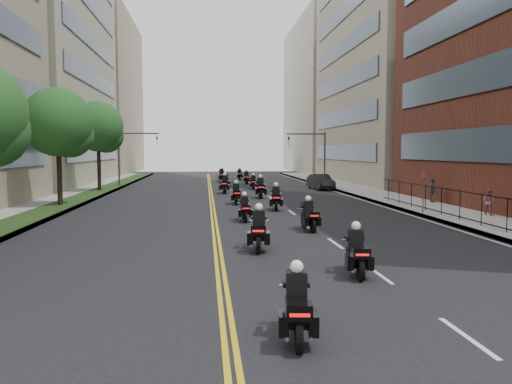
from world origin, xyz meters
TOP-DOWN VIEW (x-y plane):
  - ground at (0.00, 0.00)m, footprint 160.00×160.00m
  - sidewalk_right at (12.00, 25.00)m, footprint 4.00×90.00m
  - sidewalk_left at (-12.00, 25.00)m, footprint 4.00×90.00m
  - grass_strip at (-11.20, 25.00)m, footprint 2.00×90.00m
  - building_right_tan at (21.48, 48.00)m, footprint 15.11×28.00m
  - building_right_far at (21.50, 78.00)m, footprint 15.00×28.00m
  - building_left_mid at (-21.98, 48.00)m, footprint 16.11×28.00m
  - building_left_far at (-22.00, 78.00)m, footprint 16.00×28.00m
  - iron_fence at (11.00, 12.00)m, footprint 0.05×28.00m
  - street_trees at (-11.05, 18.61)m, footprint 4.40×38.40m
  - traffic_signal_right at (9.54, 42.00)m, footprint 4.09×0.20m
  - traffic_signal_left at (-9.54, 42.00)m, footprint 4.09×0.20m
  - motorcycle_0 at (-0.15, 0.23)m, footprint 0.61×2.08m
  - motorcycle_1 at (2.51, 5.02)m, footprint 0.62×2.14m
  - motorcycle_2 at (0.06, 9.03)m, footprint 0.69×2.33m
  - motorcycle_3 at (2.82, 13.26)m, footprint 0.55×2.17m
  - motorcycle_4 at (0.13, 16.71)m, footprint 0.47×2.06m
  - motorcycle_5 at (2.44, 21.35)m, footprint 0.66×2.31m
  - motorcycle_6 at (0.21, 25.10)m, footprint 0.51×2.23m
  - motorcycle_7 at (2.36, 29.25)m, footprint 0.59×2.48m
  - motorcycle_8 at (-0.24, 33.83)m, footprint 0.69×2.44m
  - motorcycle_9 at (2.63, 37.93)m, footprint 0.48×2.09m
  - motorcycle_10 at (0.16, 41.50)m, footprint 0.52×2.24m
  - motorcycle_11 at (2.64, 45.86)m, footprint 0.51×2.18m
  - motorcycle_12 at (0.05, 50.14)m, footprint 0.68×2.42m
  - motorcycle_13 at (2.41, 53.77)m, footprint 0.50×2.17m
  - parked_sedan at (9.00, 37.32)m, footprint 1.92×4.53m
  - pedestrian_b at (13.50, 16.60)m, footprint 0.80×0.88m
  - pedestrian_c at (13.50, 23.45)m, footprint 0.59×1.02m

SIDE VIEW (x-z plane):
  - ground at x=0.00m, z-range 0.00..0.00m
  - sidewalk_right at x=12.00m, z-range 0.00..0.15m
  - sidewalk_left at x=-12.00m, z-range 0.00..0.15m
  - grass_strip at x=-11.20m, z-range 0.15..0.19m
  - motorcycle_4 at x=0.13m, z-range -0.16..1.36m
  - motorcycle_0 at x=-0.15m, z-range -0.16..1.38m
  - motorcycle_9 at x=2.63m, z-range -0.16..1.38m
  - motorcycle_1 at x=2.51m, z-range -0.17..1.42m
  - motorcycle_3 at x=2.82m, z-range -0.17..1.43m
  - motorcycle_13 at x=2.41m, z-range -0.17..1.43m
  - motorcycle_11 at x=2.64m, z-range -0.17..1.44m
  - motorcycle_6 at x=0.21m, z-range -0.17..1.47m
  - motorcycle_10 at x=0.16m, z-range -0.17..1.48m
  - motorcycle_5 at x=2.44m, z-range -0.18..1.53m
  - motorcycle_2 at x=0.06m, z-range -0.18..1.54m
  - motorcycle_12 at x=0.05m, z-range -0.19..1.60m
  - motorcycle_8 at x=-0.24m, z-range -0.19..1.61m
  - motorcycle_7 at x=2.36m, z-range -0.19..1.63m
  - parked_sedan at x=9.00m, z-range 0.00..1.46m
  - pedestrian_b at x=13.50m, z-range 0.15..1.62m
  - iron_fence at x=11.00m, z-range 0.15..1.65m
  - pedestrian_c at x=13.50m, z-range 0.15..1.78m
  - traffic_signal_right at x=9.54m, z-range 0.90..6.50m
  - traffic_signal_left at x=-9.54m, z-range 0.90..6.50m
  - street_trees at x=-11.05m, z-range 1.14..9.12m
  - building_right_far at x=21.50m, z-range 0.00..26.00m
  - building_left_far at x=-22.00m, z-range 0.00..26.00m
  - building_right_tan at x=21.48m, z-range 0.00..30.00m
  - building_left_mid at x=-21.98m, z-range 0.00..34.00m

